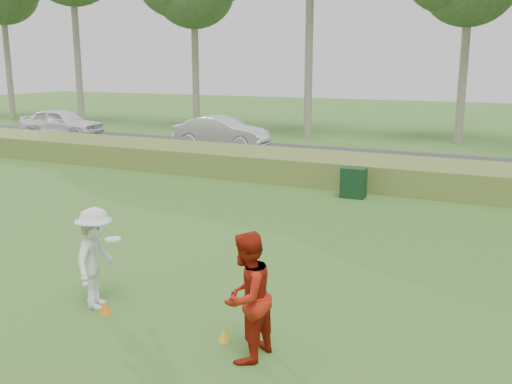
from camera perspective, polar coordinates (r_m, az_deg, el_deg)
The scene contains 10 objects.
ground at distance 10.16m, azimuth -10.15°, elevation -11.70°, with size 120.00×120.00×0.00m, color #306020.
reed_strip at distance 20.53m, azimuth 9.83°, elevation 2.11°, with size 80.00×3.00×0.90m, color #566C2B.
park_road at distance 25.37m, azimuth 12.99°, elevation 3.01°, with size 80.00×6.00×0.06m, color #2D2D2D.
player_white at distance 10.26m, azimuth -15.73°, elevation -6.38°, with size 1.03×1.30×1.78m.
player_red at distance 8.18m, azimuth -0.98°, elevation -10.44°, with size 0.92×0.72×1.90m, color #9E1C0D.
cone_orange at distance 10.21m, azimuth -14.87°, elevation -11.10°, with size 0.21×0.21×0.23m, color orange.
cone_yellow at distance 9.01m, azimuth -3.23°, elevation -14.10°, with size 0.18×0.18×0.20m, color gold.
utility_cabinet at distance 18.29m, azimuth 9.72°, elevation 0.91°, with size 0.77×0.48×0.96m, color black.
car_left at distance 34.38m, azimuth -18.85°, elevation 6.55°, with size 1.92×4.78×1.63m, color white.
car_mid at distance 28.39m, azimuth -3.48°, elevation 5.96°, with size 1.64×4.71×1.55m, color silver.
Camera 1 is at (5.56, -7.41, 4.16)m, focal length 40.00 mm.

